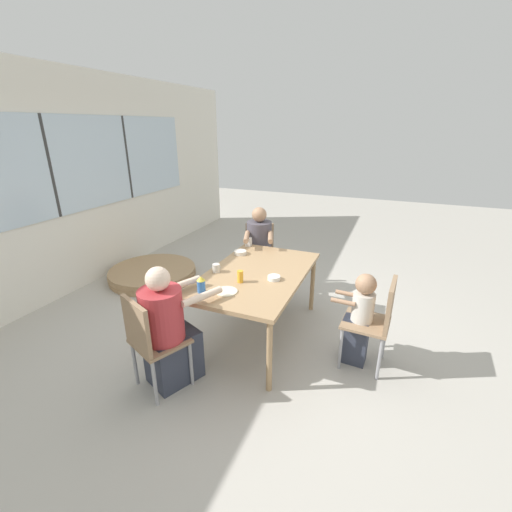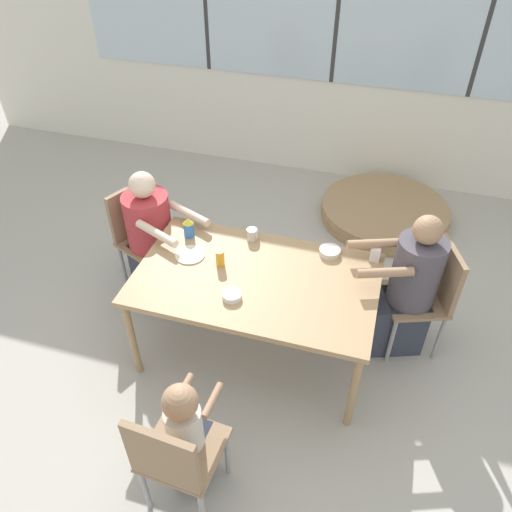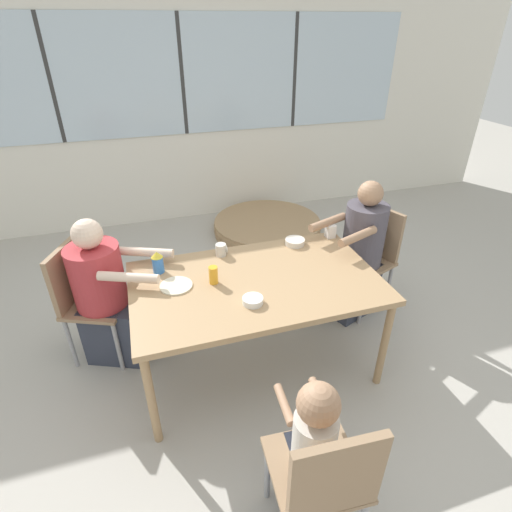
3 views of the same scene
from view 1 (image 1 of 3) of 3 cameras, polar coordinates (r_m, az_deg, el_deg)
ground_plane at (r=3.81m, az=-0.00°, el=-12.74°), size 16.00×16.00×0.00m
wall_back_with_windows at (r=4.93m, az=-30.92°, el=9.99°), size 8.40×0.08×2.80m
dining_table at (r=3.48m, az=-0.00°, el=-3.63°), size 1.58×0.95×0.72m
chair_for_woman_green_shirt at (r=4.65m, az=0.57°, el=0.99°), size 0.51×0.51×0.87m
chair_for_man_blue_shirt at (r=2.95m, az=-17.41°, el=-12.76°), size 0.53×0.53×0.87m
chair_for_toddler at (r=3.26m, az=19.58°, el=-9.53°), size 0.43×0.43×0.87m
person_woman_green_shirt at (r=4.50m, az=0.51°, el=0.13°), size 0.65×0.50×1.15m
person_man_blue_shirt at (r=3.03m, az=-14.40°, el=-12.33°), size 0.71×0.56×1.09m
person_toddler at (r=3.32m, az=16.73°, el=-10.28°), size 0.23×0.38×0.91m
coffee_mug at (r=3.48m, az=-6.63°, el=-2.00°), size 0.08×0.08×0.09m
sippy_cup at (r=3.08m, az=-9.13°, el=-4.65°), size 0.08×0.08×0.15m
juice_glass at (r=3.24m, az=-2.65°, el=-3.43°), size 0.06×0.06×0.12m
milk_carton_small at (r=4.20m, az=-1.27°, el=2.36°), size 0.07×0.07×0.10m
bowl_white_shallow at (r=3.30m, az=3.01°, el=-3.65°), size 0.12×0.12×0.04m
bowl_cereal at (r=3.95m, az=-2.64°, el=0.59°), size 0.14×0.14×0.04m
plate_tortillas at (r=3.08m, az=-5.00°, el=-5.89°), size 0.20×0.20×0.01m
folded_table_stack at (r=5.26m, az=-16.81°, el=-2.76°), size 1.25×1.25×0.15m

